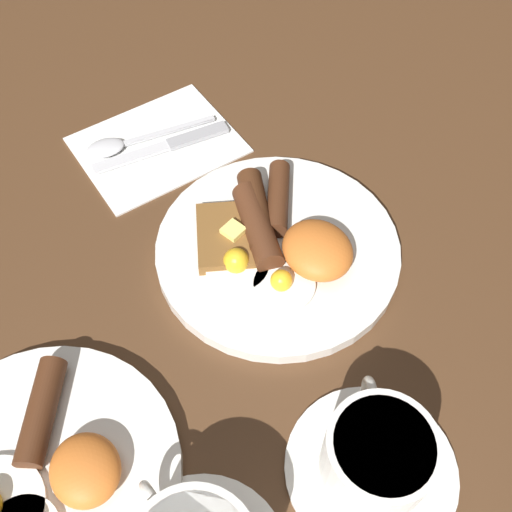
% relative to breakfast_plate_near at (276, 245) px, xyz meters
% --- Properties ---
extents(ground_plane, '(3.00, 3.00, 0.00)m').
position_rel_breakfast_plate_near_xyz_m(ground_plane, '(-0.00, -0.00, -0.01)').
color(ground_plane, '#4C301C').
extents(breakfast_plate_near, '(0.26, 0.26, 0.05)m').
position_rel_breakfast_plate_near_xyz_m(breakfast_plate_near, '(0.00, 0.00, 0.00)').
color(breakfast_plate_near, silver).
rests_on(breakfast_plate_near, ground_plane).
extents(breakfast_plate_far, '(0.24, 0.24, 0.04)m').
position_rel_breakfast_plate_near_xyz_m(breakfast_plate_far, '(-0.09, 0.30, -0.00)').
color(breakfast_plate_far, silver).
rests_on(breakfast_plate_far, ground_plane).
extents(teacup_near, '(0.15, 0.15, 0.07)m').
position_rel_breakfast_plate_near_xyz_m(teacup_near, '(-0.23, 0.06, 0.02)').
color(teacup_near, silver).
rests_on(teacup_near, ground_plane).
extents(napkin, '(0.15, 0.18, 0.01)m').
position_rel_breakfast_plate_near_xyz_m(napkin, '(0.21, 0.03, -0.01)').
color(napkin, white).
rests_on(napkin, ground_plane).
extents(knife, '(0.04, 0.17, 0.01)m').
position_rel_breakfast_plate_near_xyz_m(knife, '(0.20, 0.02, -0.01)').
color(knife, silver).
rests_on(knife, napkin).
extents(spoon, '(0.05, 0.16, 0.01)m').
position_rel_breakfast_plate_near_xyz_m(spoon, '(0.23, 0.07, -0.01)').
color(spoon, silver).
rests_on(spoon, napkin).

